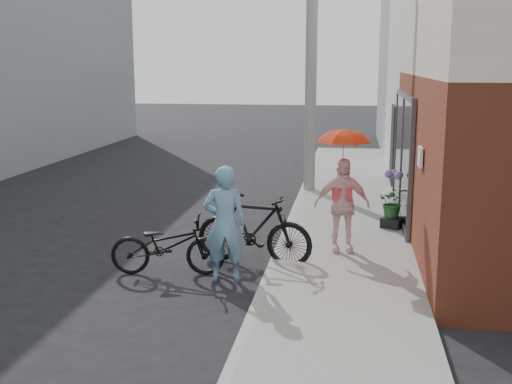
% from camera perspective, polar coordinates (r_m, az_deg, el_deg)
% --- Properties ---
extents(ground, '(80.00, 80.00, 0.00)m').
position_cam_1_polar(ground, '(10.45, -3.63, -6.56)').
color(ground, black).
rests_on(ground, ground).
extents(sidewalk, '(2.20, 24.00, 0.12)m').
position_cam_1_polar(sidewalk, '(12.13, 8.16, -3.80)').
color(sidewalk, gray).
rests_on(sidewalk, ground).
extents(curb, '(0.12, 24.00, 0.12)m').
position_cam_1_polar(curb, '(12.19, 2.69, -3.62)').
color(curb, '#9E9E99').
rests_on(curb, ground).
extents(east_building_far, '(8.00, 8.00, 7.00)m').
position_cam_1_polar(east_building_far, '(26.20, 20.15, 11.37)').
color(east_building_far, gray).
rests_on(east_building_far, ground).
extents(utility_pole, '(0.28, 0.28, 7.00)m').
position_cam_1_polar(utility_pole, '(15.74, 4.94, 12.41)').
color(utility_pole, '#9E9E99').
rests_on(utility_pole, ground).
extents(officer, '(0.69, 0.51, 1.76)m').
position_cam_1_polar(officer, '(9.53, -2.78, -2.83)').
color(officer, '#6794B7').
rests_on(officer, ground).
extents(bike_left, '(1.83, 0.84, 0.93)m').
position_cam_1_polar(bike_left, '(9.99, -7.85, -4.71)').
color(bike_left, black).
rests_on(bike_left, ground).
extents(bike_right, '(2.01, 0.87, 1.17)m').
position_cam_1_polar(bike_right, '(10.37, -0.19, -3.31)').
color(bike_right, black).
rests_on(bike_right, ground).
extents(kimono_woman, '(0.97, 0.53, 1.57)m').
position_cam_1_polar(kimono_woman, '(10.72, 7.64, -1.15)').
color(kimono_woman, '#F9D1D6').
rests_on(kimono_woman, sidewalk).
extents(parasol, '(0.87, 0.87, 0.76)m').
position_cam_1_polar(parasol, '(10.53, 7.81, 5.06)').
color(parasol, '#F54A1C').
rests_on(parasol, kimono_woman).
extents(planter, '(0.48, 0.48, 0.19)m').
position_cam_1_polar(planter, '(12.58, 12.02, -2.65)').
color(planter, black).
rests_on(planter, sidewalk).
extents(potted_plant, '(0.54, 0.46, 0.60)m').
position_cam_1_polar(potted_plant, '(12.49, 12.09, -0.90)').
color(potted_plant, '#245B27').
rests_on(potted_plant, planter).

